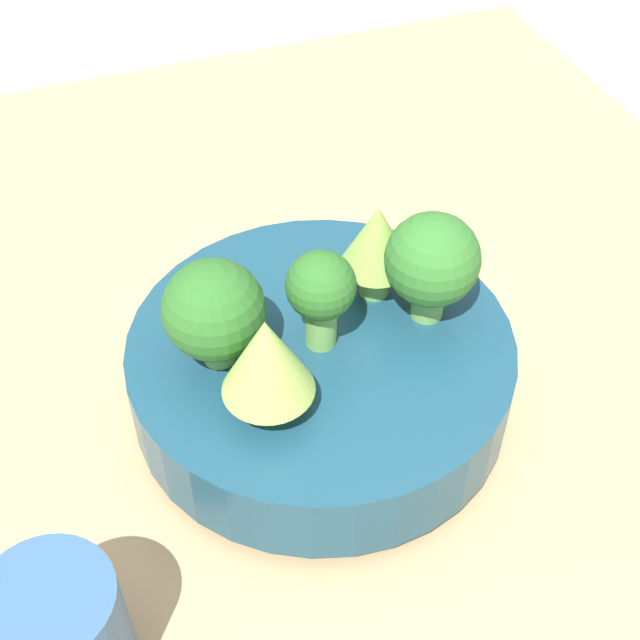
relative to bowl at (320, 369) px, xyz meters
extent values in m
plane|color=beige|center=(0.00, -0.03, -0.08)|extent=(6.00, 6.00, 0.00)
cube|color=tan|center=(0.00, -0.03, -0.06)|extent=(1.12, 0.87, 0.04)
cylinder|color=navy|center=(0.00, 0.00, -0.03)|extent=(0.13, 0.13, 0.01)
cylinder|color=navy|center=(0.00, 0.00, 0.00)|extent=(0.28, 0.28, 0.06)
cylinder|color=#6BA34C|center=(0.00, -0.08, 0.05)|extent=(0.02, 0.02, 0.03)
sphere|color=#2D6B28|center=(0.00, -0.08, 0.08)|extent=(0.07, 0.07, 0.07)
cylinder|color=#6BA34C|center=(0.00, 0.00, 0.05)|extent=(0.02, 0.02, 0.04)
sphere|color=#286023|center=(0.00, 0.00, 0.09)|extent=(0.05, 0.05, 0.05)
cylinder|color=#609347|center=(-0.05, 0.05, 0.04)|extent=(0.02, 0.02, 0.02)
cone|color=#93B751|center=(-0.05, 0.05, 0.08)|extent=(0.06, 0.06, 0.06)
cylinder|color=#7AB256|center=(0.01, 0.07, 0.04)|extent=(0.02, 0.02, 0.02)
sphere|color=#286023|center=(0.01, 0.07, 0.08)|extent=(0.07, 0.07, 0.07)
cylinder|color=#6BA34C|center=(0.03, -0.06, 0.04)|extent=(0.02, 0.02, 0.03)
cone|color=#84AD47|center=(0.03, -0.06, 0.08)|extent=(0.05, 0.05, 0.05)
cylinder|color=#33567F|center=(-0.15, 0.21, 0.01)|extent=(0.08, 0.08, 0.10)
camera|label=1|loc=(-0.42, 0.15, 0.49)|focal=50.00mm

